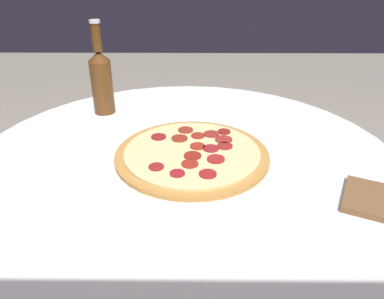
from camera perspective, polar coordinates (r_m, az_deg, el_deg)
table at (r=1.01m, az=-1.03°, el=-11.38°), size 1.03×1.03×0.75m
pizza at (r=0.89m, az=0.04°, el=-0.66°), size 0.37×0.37×0.02m
beer_bottle at (r=1.14m, az=-13.64°, el=10.36°), size 0.06×0.06×0.27m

